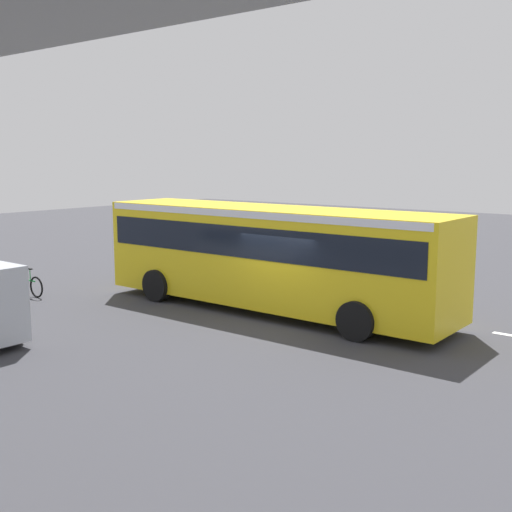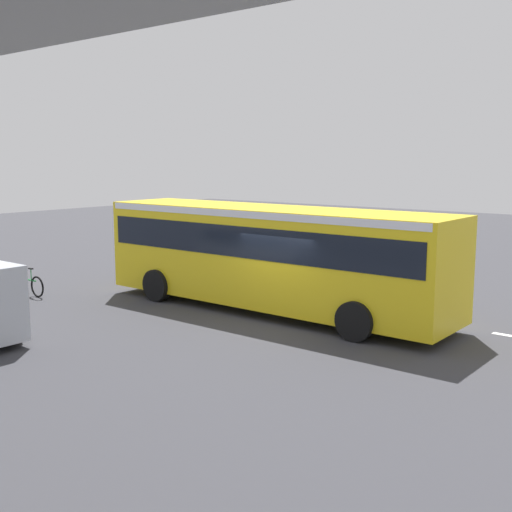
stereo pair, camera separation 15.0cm
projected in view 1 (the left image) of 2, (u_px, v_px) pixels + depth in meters
ground at (287, 321)px, 18.12m from camera, size 80.00×80.00×0.00m
city_bus at (270, 249)px, 19.14m from camera, size 11.54×2.85×3.15m
bicycle_blue at (6, 293)px, 20.08m from camera, size 1.77×0.44×0.96m
bicycle_green at (28, 285)px, 21.46m from camera, size 1.77×0.44×0.96m
lane_dash_left at (390, 315)px, 18.80m from camera, size 2.00×0.20×0.01m
lane_dash_centre at (281, 297)px, 21.25m from camera, size 2.00×0.20×0.01m
lane_dash_right at (194, 283)px, 23.70m from camera, size 2.00×0.20×0.01m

